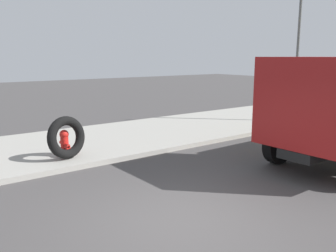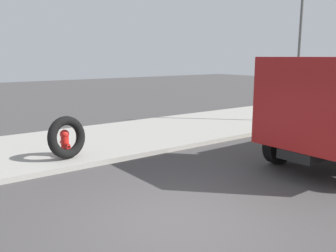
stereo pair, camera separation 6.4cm
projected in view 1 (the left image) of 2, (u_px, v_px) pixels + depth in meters
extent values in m
plane|color=#423F3F|center=(181.00, 220.00, 6.73)|extent=(80.00, 80.00, 0.00)
cube|color=#99968E|center=(57.00, 147.00, 11.83)|extent=(36.00, 5.00, 0.15)
cylinder|color=red|center=(65.00, 146.00, 10.45)|extent=(0.23, 0.23, 0.58)
sphere|color=red|center=(64.00, 134.00, 10.38)|extent=(0.26, 0.26, 0.26)
cylinder|color=red|center=(67.00, 145.00, 10.28)|extent=(0.10, 0.18, 0.10)
cylinder|color=red|center=(62.00, 143.00, 10.60)|extent=(0.10, 0.18, 0.10)
cylinder|color=red|center=(67.00, 148.00, 10.29)|extent=(0.12, 0.18, 0.12)
torus|color=black|center=(66.00, 137.00, 10.14)|extent=(1.27, 0.69, 1.23)
cube|color=maroon|center=(319.00, 102.00, 8.91)|extent=(2.03, 2.53, 2.20)
cylinder|color=black|center=(278.00, 144.00, 10.26)|extent=(1.10, 0.32, 1.10)
cylinder|color=#595B5E|center=(297.00, 55.00, 15.62)|extent=(0.12, 0.12, 5.80)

